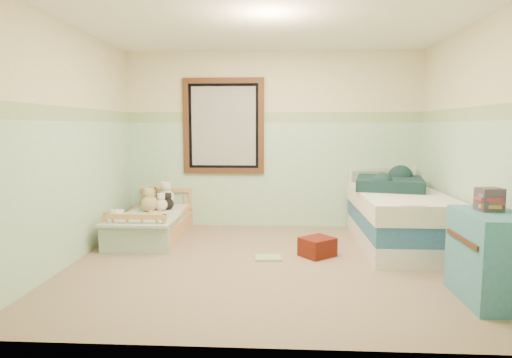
# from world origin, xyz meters

# --- Properties ---
(floor) EXTENTS (4.20, 3.60, 0.02)m
(floor) POSITION_xyz_m (0.00, 0.00, -0.01)
(floor) COLOR brown
(floor) RESTS_ON ground
(ceiling) EXTENTS (4.20, 3.60, 0.02)m
(ceiling) POSITION_xyz_m (0.00, 0.00, 2.51)
(ceiling) COLOR white
(ceiling) RESTS_ON wall_back
(wall_back) EXTENTS (4.20, 0.04, 2.50)m
(wall_back) POSITION_xyz_m (0.00, 1.80, 1.25)
(wall_back) COLOR beige
(wall_back) RESTS_ON floor
(wall_front) EXTENTS (4.20, 0.04, 2.50)m
(wall_front) POSITION_xyz_m (0.00, -1.80, 1.25)
(wall_front) COLOR beige
(wall_front) RESTS_ON floor
(wall_left) EXTENTS (0.04, 3.60, 2.50)m
(wall_left) POSITION_xyz_m (-2.10, 0.00, 1.25)
(wall_left) COLOR beige
(wall_left) RESTS_ON floor
(wall_right) EXTENTS (0.04, 3.60, 2.50)m
(wall_right) POSITION_xyz_m (2.10, 0.00, 1.25)
(wall_right) COLOR beige
(wall_right) RESTS_ON floor
(wainscot_mint) EXTENTS (4.20, 0.01, 1.50)m
(wainscot_mint) POSITION_xyz_m (0.00, 1.79, 0.75)
(wainscot_mint) COLOR #91CCA3
(wainscot_mint) RESTS_ON floor
(border_strip) EXTENTS (4.20, 0.01, 0.15)m
(border_strip) POSITION_xyz_m (0.00, 1.79, 1.57)
(border_strip) COLOR #49854E
(border_strip) RESTS_ON wall_back
(window_frame) EXTENTS (1.16, 0.06, 1.36)m
(window_frame) POSITION_xyz_m (-0.70, 1.76, 1.45)
(window_frame) COLOR #432316
(window_frame) RESTS_ON wall_back
(window_blinds) EXTENTS (0.92, 0.01, 1.12)m
(window_blinds) POSITION_xyz_m (-0.70, 1.77, 1.45)
(window_blinds) COLOR #B5B5B0
(window_blinds) RESTS_ON window_frame
(toddler_bed_frame) EXTENTS (0.75, 1.50, 0.19)m
(toddler_bed_frame) POSITION_xyz_m (-1.55, 1.05, 0.10)
(toddler_bed_frame) COLOR #BC7F4D
(toddler_bed_frame) RESTS_ON floor
(toddler_mattress) EXTENTS (0.69, 1.44, 0.12)m
(toddler_mattress) POSITION_xyz_m (-1.55, 1.05, 0.25)
(toddler_mattress) COLOR silver
(toddler_mattress) RESTS_ON toddler_bed_frame
(patchwork_quilt) EXTENTS (0.82, 0.75, 0.03)m
(patchwork_quilt) POSITION_xyz_m (-1.55, 0.58, 0.33)
(patchwork_quilt) COLOR #649DC6
(patchwork_quilt) RESTS_ON toddler_mattress
(plush_bed_brown) EXTENTS (0.19, 0.19, 0.19)m
(plush_bed_brown) POSITION_xyz_m (-1.70, 1.55, 0.41)
(plush_bed_brown) COLOR brown
(plush_bed_brown) RESTS_ON toddler_mattress
(plush_bed_white) EXTENTS (0.24, 0.24, 0.24)m
(plush_bed_white) POSITION_xyz_m (-1.50, 1.55, 0.44)
(plush_bed_white) COLOR silver
(plush_bed_white) RESTS_ON toddler_mattress
(plush_bed_tan) EXTENTS (0.18, 0.18, 0.18)m
(plush_bed_tan) POSITION_xyz_m (-1.65, 1.33, 0.41)
(plush_bed_tan) COLOR tan
(plush_bed_tan) RESTS_ON toddler_mattress
(plush_bed_dark) EXTENTS (0.16, 0.16, 0.16)m
(plush_bed_dark) POSITION_xyz_m (-1.42, 1.33, 0.39)
(plush_bed_dark) COLOR black
(plush_bed_dark) RESTS_ON toddler_mattress
(plush_floor_cream) EXTENTS (0.27, 0.27, 0.27)m
(plush_floor_cream) POSITION_xyz_m (-1.95, 0.86, 0.14)
(plush_floor_cream) COLOR white
(plush_floor_cream) RESTS_ON floor
(plush_floor_tan) EXTENTS (0.25, 0.25, 0.25)m
(plush_floor_tan) POSITION_xyz_m (-1.49, 0.95, 0.13)
(plush_floor_tan) COLOR tan
(plush_floor_tan) RESTS_ON floor
(twin_bed_frame) EXTENTS (0.94, 1.87, 0.22)m
(twin_bed_frame) POSITION_xyz_m (1.55, 0.78, 0.11)
(twin_bed_frame) COLOR white
(twin_bed_frame) RESTS_ON floor
(twin_boxspring) EXTENTS (0.94, 1.87, 0.22)m
(twin_boxspring) POSITION_xyz_m (1.55, 0.78, 0.33)
(twin_boxspring) COLOR navy
(twin_boxspring) RESTS_ON twin_bed_frame
(twin_mattress) EXTENTS (0.97, 1.91, 0.22)m
(twin_mattress) POSITION_xyz_m (1.55, 0.78, 0.55)
(twin_mattress) COLOR white
(twin_mattress) RESTS_ON twin_boxspring
(teal_blanket) EXTENTS (0.96, 1.00, 0.14)m
(teal_blanket) POSITION_xyz_m (1.50, 1.08, 0.73)
(teal_blanket) COLOR #12292D
(teal_blanket) RESTS_ON twin_mattress
(dresser) EXTENTS (0.47, 0.75, 0.75)m
(dresser) POSITION_xyz_m (1.86, -0.90, 0.37)
(dresser) COLOR teal
(dresser) RESTS_ON floor
(book_stack) EXTENTS (0.21, 0.18, 0.19)m
(book_stack) POSITION_xyz_m (1.86, -0.81, 0.84)
(book_stack) COLOR brown
(book_stack) RESTS_ON dresser
(red_pillow) EXTENTS (0.45, 0.44, 0.21)m
(red_pillow) POSITION_xyz_m (0.54, 0.30, 0.11)
(red_pillow) COLOR #A22712
(red_pillow) RESTS_ON floor
(floor_book) EXTENTS (0.30, 0.24, 0.03)m
(floor_book) POSITION_xyz_m (-0.01, 0.16, 0.01)
(floor_book) COLOR yellow
(floor_book) RESTS_ON floor
(extra_plush_0) EXTENTS (0.17, 0.17, 0.17)m
(extra_plush_0) POSITION_xyz_m (-1.49, 1.24, 0.40)
(extra_plush_0) COLOR silver
(extra_plush_0) RESTS_ON toddler_mattress
(extra_plush_1) EXTENTS (0.17, 0.17, 0.17)m
(extra_plush_1) POSITION_xyz_m (-1.74, 1.47, 0.40)
(extra_plush_1) COLOR brown
(extra_plush_1) RESTS_ON toddler_mattress
(extra_plush_2) EXTENTS (0.22, 0.22, 0.22)m
(extra_plush_2) POSITION_xyz_m (-1.63, 1.18, 0.42)
(extra_plush_2) COLOR tan
(extra_plush_2) RESTS_ON toddler_mattress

